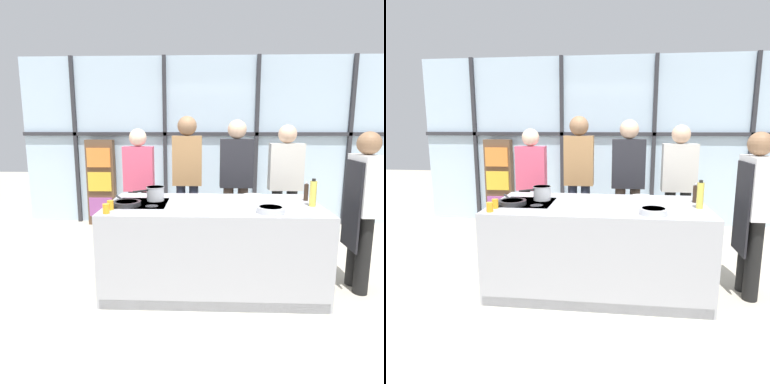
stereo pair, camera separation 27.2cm
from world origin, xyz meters
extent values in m
plane|color=#BCB29E|center=(0.00, 0.00, 0.00)|extent=(18.00, 18.00, 0.00)
cube|color=silver|center=(0.00, 2.47, 1.40)|extent=(6.40, 0.04, 2.80)
cube|color=#2D2D33|center=(0.00, 2.42, 1.54)|extent=(6.40, 0.06, 0.06)
cube|color=#2D2D33|center=(-2.30, 2.42, 1.40)|extent=(0.06, 0.06, 2.80)
cube|color=#2D2D33|center=(-0.77, 2.42, 1.40)|extent=(0.06, 0.06, 2.80)
cube|color=#2D2D33|center=(0.77, 2.42, 1.40)|extent=(0.06, 0.06, 2.80)
cube|color=#2D2D33|center=(2.30, 2.42, 1.40)|extent=(0.06, 0.06, 2.80)
cube|color=brown|center=(-1.85, 2.29, 0.72)|extent=(0.46, 0.16, 1.45)
cube|color=#994C93|center=(-1.85, 2.20, 0.32)|extent=(0.39, 0.03, 0.32)
cube|color=gold|center=(-1.85, 2.20, 0.75)|extent=(0.39, 0.03, 0.32)
cube|color=orange|center=(-1.85, 2.20, 1.16)|extent=(0.39, 0.03, 0.32)
cube|color=#A8AAB2|center=(0.00, 0.00, 0.45)|extent=(2.15, 1.08, 0.89)
cube|color=black|center=(-0.73, 0.00, 0.88)|extent=(0.52, 0.52, 0.01)
cube|color=black|center=(0.00, -0.52, 0.05)|extent=(2.10, 0.03, 0.10)
cylinder|color=#38383D|center=(-0.86, -0.12, 0.89)|extent=(0.13, 0.13, 0.01)
cylinder|color=#38383D|center=(-0.61, -0.12, 0.89)|extent=(0.13, 0.13, 0.01)
cylinder|color=#38383D|center=(-0.86, 0.12, 0.89)|extent=(0.13, 0.13, 0.01)
cylinder|color=#38383D|center=(-0.61, 0.12, 0.89)|extent=(0.13, 0.13, 0.01)
cylinder|color=black|center=(1.49, -0.11, 0.40)|extent=(0.14, 0.14, 0.81)
cylinder|color=black|center=(1.49, 0.09, 0.40)|extent=(0.14, 0.14, 0.81)
cube|color=white|center=(1.49, -0.01, 1.10)|extent=(0.20, 0.45, 0.58)
sphere|color=#8C6647|center=(1.49, -0.01, 1.50)|extent=(0.23, 0.23, 0.23)
cube|color=black|center=(1.38, -0.01, 0.89)|extent=(0.02, 0.38, 0.89)
cylinder|color=black|center=(-0.88, 1.08, 0.41)|extent=(0.13, 0.13, 0.82)
cylinder|color=black|center=(-1.05, 1.08, 0.41)|extent=(0.13, 0.13, 0.82)
cube|color=#DB4C6B|center=(-0.97, 1.08, 1.11)|extent=(0.39, 0.18, 0.59)
sphere|color=beige|center=(-0.97, 1.08, 1.52)|extent=(0.23, 0.23, 0.23)
cylinder|color=#232838|center=(-0.24, 1.08, 0.45)|extent=(0.12, 0.12, 0.90)
cylinder|color=#232838|center=(-0.41, 1.08, 0.45)|extent=(0.12, 0.12, 0.90)
cube|color=#A37547|center=(-0.32, 1.08, 1.22)|extent=(0.38, 0.17, 0.65)
sphere|color=#8C6647|center=(-0.32, 1.08, 1.67)|extent=(0.25, 0.25, 0.25)
cylinder|color=#47382D|center=(0.42, 1.08, 0.44)|extent=(0.14, 0.14, 0.87)
cylinder|color=#47382D|center=(0.23, 1.08, 0.44)|extent=(0.14, 0.14, 0.87)
cube|color=#232328|center=(0.32, 1.08, 1.19)|extent=(0.42, 0.19, 0.63)
sphere|color=#D8AD8C|center=(0.32, 1.08, 1.63)|extent=(0.24, 0.24, 0.24)
cylinder|color=black|center=(1.06, 1.08, 0.42)|extent=(0.14, 0.14, 0.84)
cylinder|color=black|center=(0.87, 1.08, 0.42)|extent=(0.14, 0.14, 0.84)
cube|color=beige|center=(0.97, 1.08, 1.15)|extent=(0.43, 0.19, 0.61)
sphere|color=#D8AD8C|center=(0.97, 1.08, 1.57)|extent=(0.24, 0.24, 0.24)
cylinder|color=#232326|center=(-0.86, -0.12, 0.91)|extent=(0.28, 0.28, 0.04)
cylinder|color=#B26B2D|center=(-0.86, -0.12, 0.93)|extent=(0.22, 0.22, 0.01)
cylinder|color=#232326|center=(-0.99, 0.09, 0.92)|extent=(0.13, 0.21, 0.02)
cylinder|color=silver|center=(-0.61, 0.12, 0.96)|extent=(0.18, 0.18, 0.15)
cylinder|color=silver|center=(-0.61, 0.12, 1.03)|extent=(0.19, 0.19, 0.01)
cylinder|color=black|center=(-0.74, 0.02, 1.01)|extent=(0.14, 0.12, 0.02)
cylinder|color=white|center=(0.46, 0.41, 0.90)|extent=(0.23, 0.23, 0.01)
cylinder|color=silver|center=(0.51, -0.36, 0.92)|extent=(0.25, 0.25, 0.06)
cylinder|color=#4C4C51|center=(0.51, -0.36, 0.94)|extent=(0.21, 0.21, 0.01)
cylinder|color=#E0CC4C|center=(0.97, -0.07, 1.01)|extent=(0.07, 0.07, 0.25)
cylinder|color=black|center=(0.97, -0.07, 1.15)|extent=(0.04, 0.04, 0.02)
cylinder|color=#332319|center=(0.98, 0.19, 0.98)|extent=(0.05, 0.05, 0.18)
sphere|color=#B2B2B7|center=(0.98, 0.19, 1.08)|extent=(0.03, 0.03, 0.03)
cylinder|color=orange|center=(-0.97, -0.44, 0.93)|extent=(0.06, 0.06, 0.09)
cylinder|color=orange|center=(-0.97, -0.30, 0.93)|extent=(0.06, 0.06, 0.09)
camera|label=1|loc=(-0.08, -3.40, 1.66)|focal=32.00mm
camera|label=2|loc=(0.19, -3.37, 1.66)|focal=32.00mm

